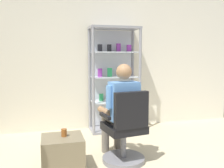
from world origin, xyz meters
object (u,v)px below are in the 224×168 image
at_px(display_cabinet_main, 113,78).
at_px(tea_glass, 64,133).
at_px(office_chair, 125,134).
at_px(storage_crate, 63,153).
at_px(seated_shopkeeper, 120,107).

bearing_deg(display_cabinet_main, tea_glass, -124.99).
height_order(office_chair, tea_glass, office_chair).
relative_size(storage_crate, tea_glass, 5.31).
relative_size(display_cabinet_main, tea_glass, 20.20).
distance_m(display_cabinet_main, office_chair, 1.61).
bearing_deg(office_chair, seated_shopkeeper, 98.80).
bearing_deg(tea_glass, office_chair, -3.19).
height_order(seated_shopkeeper, tea_glass, seated_shopkeeper).
distance_m(office_chair, seated_shopkeeper, 0.36).
xyz_separation_m(office_chair, tea_glass, (-0.77, 0.04, 0.06)).
distance_m(display_cabinet_main, tea_glass, 1.83).
relative_size(seated_shopkeeper, tea_glass, 13.71).
bearing_deg(display_cabinet_main, seated_shopkeeper, -101.13).
bearing_deg(seated_shopkeeper, office_chair, -81.20).
xyz_separation_m(display_cabinet_main, seated_shopkeeper, (-0.26, -1.32, -0.25)).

